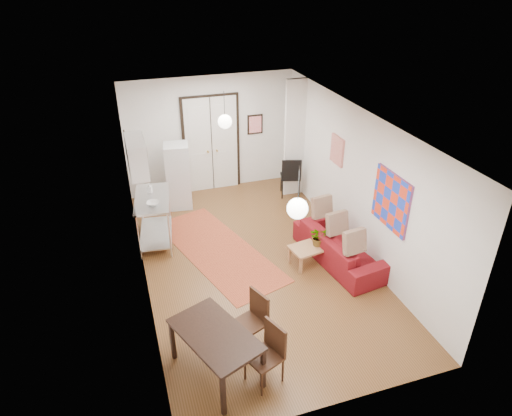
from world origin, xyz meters
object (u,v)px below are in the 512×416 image
object	(u,v)px
dining_chair_far	(262,348)
black_side_chair	(289,171)
sofa	(339,247)
dining_chair_near	(247,315)
kitchen_counter	(154,213)
coffee_table	(313,248)
fridge	(178,176)
dining_table	(215,338)

from	to	relation	value
dining_chair_far	black_side_chair	world-z (taller)	black_side_chair
sofa	dining_chair_near	xyz separation A→B (m)	(-2.36, -1.53, 0.22)
kitchen_counter	dining_chair_far	xyz separation A→B (m)	(0.99, -4.05, -0.16)
black_side_chair	coffee_table	bearing A→B (deg)	93.88
coffee_table	black_side_chair	size ratio (longest dim) A/B	0.93
black_side_chair	kitchen_counter	bearing A→B (deg)	36.23
sofa	fridge	world-z (taller)	fridge
dining_table	dining_chair_near	distance (m)	0.76
black_side_chair	dining_chair_far	bearing A→B (deg)	81.32
dining_chair_far	dining_table	bearing A→B (deg)	-135.00
dining_table	dining_chair_far	world-z (taller)	dining_chair_far
sofa	kitchen_counter	world-z (taller)	kitchen_counter
sofa	dining_table	size ratio (longest dim) A/B	1.40
dining_chair_far	black_side_chair	size ratio (longest dim) A/B	0.90
sofa	kitchen_counter	xyz separation A→B (m)	(-3.35, 1.82, 0.38)
kitchen_counter	fridge	xyz separation A→B (m)	(0.75, 1.42, 0.09)
dining_chair_far	black_side_chair	xyz separation A→B (m)	(2.50, 5.29, 0.07)
dining_chair_near	fridge	bearing A→B (deg)	161.00
kitchen_counter	black_side_chair	xyz separation A→B (m)	(3.49, 1.24, -0.09)
dining_table	dining_chair_far	distance (m)	0.67
coffee_table	dining_table	world-z (taller)	dining_table
kitchen_counter	dining_chair_near	xyz separation A→B (m)	(0.99, -3.35, -0.16)
dining_chair_far	black_side_chair	bearing A→B (deg)	132.88
dining_table	sofa	bearing A→B (deg)	33.69
coffee_table	fridge	size ratio (longest dim) A/B	0.61
sofa	dining_table	distance (m)	3.58
dining_chair_far	dining_chair_near	bearing A→B (deg)	158.19
coffee_table	dining_chair_near	distance (m)	2.45
coffee_table	sofa	bearing A→B (deg)	-9.44
coffee_table	dining_chair_near	size ratio (longest dim) A/B	1.03
dining_table	black_side_chair	distance (m)	5.92
dining_chair_near	black_side_chair	xyz separation A→B (m)	(2.50, 4.59, 0.07)
kitchen_counter	dining_chair_far	bearing A→B (deg)	-68.32
sofa	dining_chair_near	distance (m)	2.82
fridge	dining_chair_near	bearing A→B (deg)	-79.19
dining_chair_near	black_side_chair	bearing A→B (deg)	129.60
dining_table	black_side_chair	size ratio (longest dim) A/B	1.49
coffee_table	dining_chair_far	size ratio (longest dim) A/B	1.03
sofa	kitchen_counter	distance (m)	3.83
coffee_table	black_side_chair	xyz separation A→B (m)	(0.67, 2.97, 0.27)
dining_chair_near	dining_chair_far	bearing A→B (deg)	-21.81
fridge	dining_table	bearing A→B (deg)	-86.01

